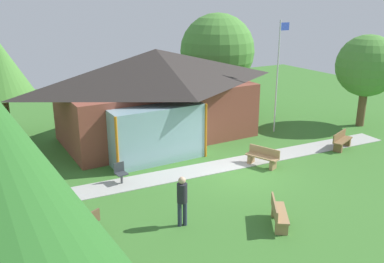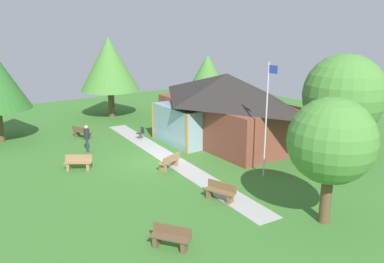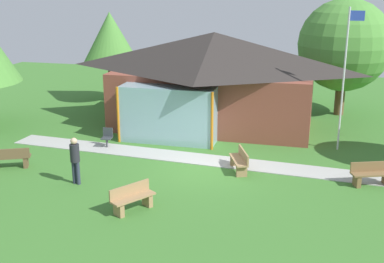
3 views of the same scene
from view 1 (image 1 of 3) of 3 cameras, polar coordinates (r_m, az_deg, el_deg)
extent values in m
plane|color=#3D752D|center=(18.06, 6.37, -5.63)|extent=(44.00, 44.00, 0.00)
cube|color=brown|center=(22.10, -4.76, 2.74)|extent=(9.58, 5.02, 2.83)
pyramid|color=#2D2826|center=(21.61, -4.93, 8.73)|extent=(10.58, 6.02, 1.84)
cube|color=#8CB2BF|center=(18.86, -4.66, -0.39)|extent=(4.31, 1.20, 2.55)
cylinder|color=orange|center=(17.57, -10.18, -2.02)|extent=(0.12, 0.12, 2.55)
cylinder|color=orange|center=(19.33, 1.88, 0.12)|extent=(0.12, 0.12, 2.55)
cube|color=#ADADA8|center=(18.78, 4.62, -4.57)|extent=(18.08, 2.58, 0.03)
cylinder|color=silver|center=(23.05, 11.53, 7.18)|extent=(0.08, 0.08, 6.05)
cube|color=blue|center=(22.92, 12.53, 13.81)|extent=(0.60, 0.02, 0.40)
cube|color=brown|center=(21.84, 19.86, -1.13)|extent=(1.56, 0.94, 0.06)
cube|color=brown|center=(22.42, 20.29, -1.39)|extent=(0.29, 0.43, 0.39)
cube|color=brown|center=(21.43, 19.27, -2.15)|extent=(0.29, 0.43, 0.39)
cube|color=brown|center=(21.84, 19.45, -0.51)|extent=(1.43, 0.58, 0.36)
cube|color=#9E7A51|center=(18.73, 9.53, -3.41)|extent=(0.96, 1.56, 0.06)
cube|color=#9E7A51|center=(18.58, 10.97, -4.51)|extent=(0.43, 0.30, 0.39)
cube|color=#9E7A51|center=(19.07, 8.05, -3.76)|extent=(0.43, 0.30, 0.39)
cube|color=#9E7A51|center=(18.81, 9.85, -2.64)|extent=(0.61, 1.42, 0.36)
cube|color=#9E7A51|center=(14.21, 11.90, -10.79)|extent=(1.21, 1.49, 0.06)
cube|color=#9E7A51|center=(14.81, 11.57, -10.64)|extent=(0.42, 0.36, 0.39)
cube|color=#9E7A51|center=(13.86, 12.11, -12.81)|extent=(0.42, 0.36, 0.39)
cube|color=#9E7A51|center=(14.08, 11.18, -10.04)|extent=(0.89, 1.27, 0.36)
cube|color=brown|center=(13.59, -15.39, -12.49)|extent=(1.55, 1.03, 0.06)
cube|color=brown|center=(13.44, -17.14, -14.30)|extent=(0.31, 0.43, 0.39)
cube|color=brown|center=(14.02, -13.55, -12.54)|extent=(0.31, 0.43, 0.39)
cube|color=brown|center=(13.36, -14.93, -11.98)|extent=(1.38, 0.69, 0.36)
cube|color=#33383D|center=(17.01, -9.60, -5.69)|extent=(0.48, 0.48, 0.04)
cube|color=#33383D|center=(17.09, -9.94, -4.79)|extent=(0.44, 0.08, 0.40)
cylinder|color=#4C4C51|center=(17.10, -9.56, -6.40)|extent=(0.10, 0.10, 0.42)
cylinder|color=#4C4C51|center=(17.19, -9.53, -7.01)|extent=(0.36, 0.36, 0.02)
cylinder|color=#2D3347|center=(13.89, -1.70, -11.21)|extent=(0.14, 0.14, 0.85)
cylinder|color=#2D3347|center=(13.93, -0.97, -11.10)|extent=(0.14, 0.14, 0.85)
cylinder|color=#26262D|center=(13.56, -1.36, -8.38)|extent=(0.34, 0.34, 0.65)
sphere|color=#D8AD8C|center=(13.37, -1.37, -6.67)|extent=(0.24, 0.24, 0.24)
cylinder|color=brown|center=(23.81, -24.01, 1.73)|extent=(0.45, 0.45, 2.35)
cylinder|color=brown|center=(26.07, 22.14, 3.10)|extent=(0.45, 0.45, 2.20)
sphere|color=#4C8C38|center=(25.61, 22.77, 8.28)|extent=(3.45, 3.45, 3.45)
cylinder|color=brown|center=(28.41, 3.37, 5.29)|extent=(0.52, 0.52, 1.96)
sphere|color=#4C8C38|center=(27.93, 3.48, 10.92)|extent=(4.87, 4.87, 4.87)
camera|label=2|loc=(29.32, 56.99, 11.58)|focal=37.18mm
camera|label=3|loc=(14.62, 78.13, 3.20)|focal=46.48mm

